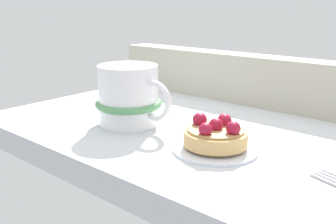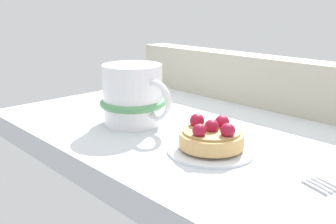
{
  "view_description": "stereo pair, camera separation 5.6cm",
  "coord_description": "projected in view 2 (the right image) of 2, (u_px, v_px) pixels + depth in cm",
  "views": [
    {
      "loc": [
        32.31,
        -47.79,
        19.04
      ],
      "look_at": [
        -2.92,
        -6.88,
        3.65
      ],
      "focal_mm": 41.35,
      "sensor_mm": 36.0,
      "label": 1
    },
    {
      "loc": [
        36.36,
        -43.92,
        19.04
      ],
      "look_at": [
        -2.92,
        -6.88,
        3.65
      ],
      "focal_mm": 41.35,
      "sensor_mm": 36.0,
      "label": 2
    }
  ],
  "objects": [
    {
      "name": "window_rail_back",
      "position": [
        280.0,
        84.0,
        0.71
      ],
      "size": [
        68.91,
        5.55,
        9.31
      ],
      "primitive_type": "cube",
      "color": "#B2AD99",
      "rests_on": "ground_plane"
    },
    {
      "name": "dessert_plate",
      "position": [
        211.0,
        149.0,
        0.51
      ],
      "size": [
        11.52,
        11.52,
        0.82
      ],
      "color": "silver",
      "rests_on": "ground_plane"
    },
    {
      "name": "coffee_mug",
      "position": [
        134.0,
        96.0,
        0.62
      ],
      "size": [
        14.17,
        10.68,
        9.61
      ],
      "color": "white",
      "rests_on": "ground_plane"
    },
    {
      "name": "ground_plane",
      "position": [
        213.0,
        142.0,
        0.6
      ],
      "size": [
        70.32,
        42.45,
        3.85
      ],
      "primitive_type": "cube",
      "color": "silver"
    },
    {
      "name": "raspberry_tart",
      "position": [
        211.0,
        136.0,
        0.5
      ],
      "size": [
        8.52,
        8.52,
        3.77
      ],
      "color": "tan",
      "rests_on": "dessert_plate"
    }
  ]
}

